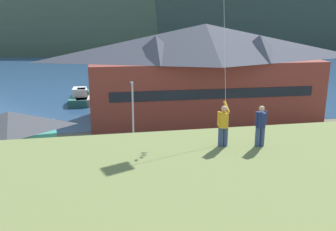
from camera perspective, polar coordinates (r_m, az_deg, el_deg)
The scene contains 19 objects.
ground_plane at distance 25.74m, azimuth 1.37°, elevation -13.98°, with size 600.00×600.00×0.00m, color #66604C.
parking_lot_pad at distance 30.10m, azimuth -0.60°, elevation -9.30°, with size 40.00×20.00×0.10m, color gray.
bay_water at distance 83.04m, azimuth -7.18°, elevation 6.54°, with size 360.00×84.00×0.03m, color navy.
far_hill_west_ridge at distance 139.36m, azimuth -2.72°, elevation 10.18°, with size 146.28×51.87×57.71m, color #3D4C38.
far_hill_east_peak at distance 141.46m, azimuth 11.63°, elevation 9.96°, with size 96.21×55.82×74.77m, color #2D3D33.
harbor_lodge at distance 45.54m, azimuth 5.60°, elevation 6.98°, with size 28.87×10.80×11.36m.
storage_shed_near_lot at distance 32.98m, azimuth -22.71°, elevation -3.51°, with size 8.19×5.71×5.05m.
wharf_dock at distance 56.48m, azimuth -9.45°, elevation 2.63°, with size 3.20×12.30×0.70m.
moored_boat_wharfside at distance 55.45m, azimuth -12.84°, elevation 2.61°, with size 2.29×6.16×2.16m.
moored_boat_outer_mooring at distance 52.95m, azimuth -5.68°, elevation 2.32°, with size 2.31×6.79×2.16m.
moored_boat_inner_slip at distance 56.20m, azimuth -13.20°, elevation 2.75°, with size 3.14×8.27×2.16m.
parked_car_corner_spot at distance 32.91m, azimuth 11.42°, elevation -5.50°, with size 4.23×2.12×1.82m.
parked_car_mid_row_far at distance 25.14m, azimuth -13.27°, elevation -12.43°, with size 4.34×2.33×1.82m.
parked_car_back_row_left at distance 30.41m, azimuth -5.58°, elevation -7.03°, with size 4.36×2.38×1.82m.
parked_car_back_row_right at distance 26.29m, azimuth 1.59°, elevation -10.70°, with size 4.33×2.33×1.82m.
parked_car_front_row_silver at distance 28.64m, azimuth 23.02°, elevation -9.72°, with size 4.30×2.26×1.82m.
parking_light_pole at distance 33.77m, azimuth -5.36°, elevation 0.37°, with size 0.24×0.78×6.57m.
person_kite_flyer at distance 15.70m, azimuth 8.41°, elevation -1.32°, with size 0.51×0.67×1.86m.
person_companion at distance 16.00m, azimuth 13.90°, elevation -1.36°, with size 0.55×0.40×1.74m.
Camera 1 is at (-4.67, -21.94, 12.62)m, focal length 40.11 mm.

